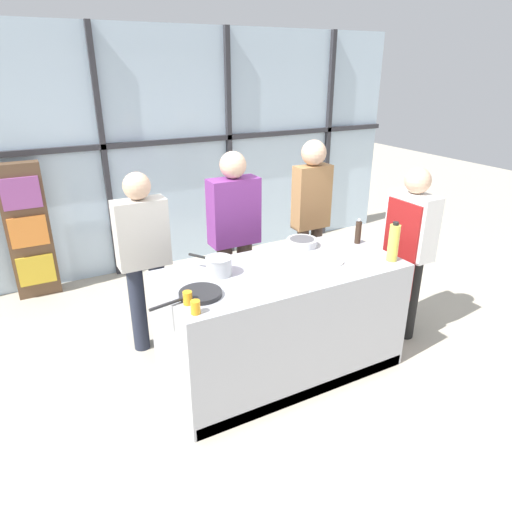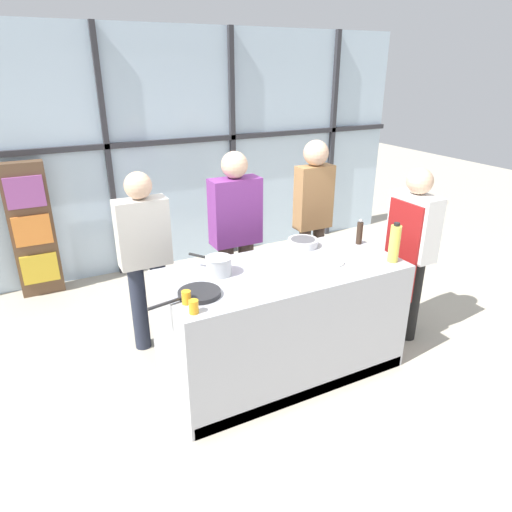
{
  "view_description": "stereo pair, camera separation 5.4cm",
  "coord_description": "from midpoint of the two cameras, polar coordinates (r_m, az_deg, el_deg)",
  "views": [
    {
      "loc": [
        -1.69,
        -2.72,
        2.38
      ],
      "look_at": [
        -0.18,
        0.1,
        1.03
      ],
      "focal_mm": 32.0,
      "sensor_mm": 36.0,
      "label": 1
    },
    {
      "loc": [
        -1.64,
        -2.74,
        2.38
      ],
      "look_at": [
        -0.18,
        0.1,
        1.03
      ],
      "focal_mm": 32.0,
      "sensor_mm": 36.0,
      "label": 2
    }
  ],
  "objects": [
    {
      "name": "ground_plane",
      "position": [
        3.99,
        3.46,
        -13.86
      ],
      "size": [
        18.0,
        18.0,
        0.0
      ],
      "primitive_type": "plane",
      "color": "#BCB29E"
    },
    {
      "name": "back_window_wall",
      "position": [
        5.7,
        -10.05,
        12.64
      ],
      "size": [
        6.4,
        0.1,
        2.8
      ],
      "color": "silver",
      "rests_on": "ground_plane"
    },
    {
      "name": "bookshelf",
      "position": [
        5.44,
        -25.89,
        2.88
      ],
      "size": [
        0.44,
        0.19,
        1.47
      ],
      "color": "brown",
      "rests_on": "ground_plane"
    },
    {
      "name": "demo_island",
      "position": [
        3.72,
        3.63,
        -8.12
      ],
      "size": [
        1.89,
        0.87,
        0.93
      ],
      "color": "#A8AAB2",
      "rests_on": "ground_plane"
    },
    {
      "name": "chef",
      "position": [
        4.28,
        19.07,
        1.15
      ],
      "size": [
        0.23,
        0.45,
        1.58
      ],
      "rotation": [
        0.0,
        0.0,
        1.57
      ],
      "color": "black",
      "rests_on": "ground_plane"
    },
    {
      "name": "spectator_far_left",
      "position": [
        3.97,
        -13.34,
        0.37
      ],
      "size": [
        0.43,
        0.22,
        1.6
      ],
      "rotation": [
        0.0,
        0.0,
        3.14
      ],
      "color": "#232838",
      "rests_on": "ground_plane"
    },
    {
      "name": "spectator_center_left",
      "position": [
        4.21,
        -2.19,
        3.05
      ],
      "size": [
        0.46,
        0.24,
        1.69
      ],
      "rotation": [
        0.0,
        0.0,
        3.14
      ],
      "color": "#47382D",
      "rests_on": "ground_plane"
    },
    {
      "name": "spectator_center_right",
      "position": [
        4.59,
        7.47,
        5.41
      ],
      "size": [
        0.37,
        0.24,
        1.73
      ],
      "rotation": [
        0.0,
        0.0,
        3.14
      ],
      "color": "#47382D",
      "rests_on": "ground_plane"
    },
    {
      "name": "frying_pan",
      "position": [
        3.11,
        -6.74,
        -4.65
      ],
      "size": [
        0.52,
        0.29,
        0.04
      ],
      "color": "#232326",
      "rests_on": "demo_island"
    },
    {
      "name": "saucepan",
      "position": [
        3.38,
        -4.26,
        -1.16
      ],
      "size": [
        0.26,
        0.32,
        0.14
      ],
      "color": "silver",
      "rests_on": "demo_island"
    },
    {
      "name": "white_plate",
      "position": [
        3.66,
        9.32,
        -0.64
      ],
      "size": [
        0.27,
        0.27,
        0.01
      ],
      "primitive_type": "cylinder",
      "color": "white",
      "rests_on": "demo_island"
    },
    {
      "name": "mixing_bowl",
      "position": [
        3.94,
        6.27,
        1.69
      ],
      "size": [
        0.26,
        0.26,
        0.07
      ],
      "color": "silver",
      "rests_on": "demo_island"
    },
    {
      "name": "oil_bottle",
      "position": [
        3.74,
        17.32,
        1.52
      ],
      "size": [
        0.08,
        0.08,
        0.32
      ],
      "color": "#E0CC4C",
      "rests_on": "demo_island"
    },
    {
      "name": "pepper_grinder",
      "position": [
        4.06,
        13.2,
        2.88
      ],
      "size": [
        0.05,
        0.05,
        0.23
      ],
      "color": "#332319",
      "rests_on": "demo_island"
    },
    {
      "name": "juice_glass_near",
      "position": [
        2.89,
        -7.26,
        -6.31
      ],
      "size": [
        0.06,
        0.06,
        0.09
      ],
      "primitive_type": "cylinder",
      "color": "orange",
      "rests_on": "demo_island"
    },
    {
      "name": "juice_glass_far",
      "position": [
        3.01,
        -8.2,
        -5.14
      ],
      "size": [
        0.06,
        0.06,
        0.09
      ],
      "primitive_type": "cylinder",
      "color": "orange",
      "rests_on": "demo_island"
    }
  ]
}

